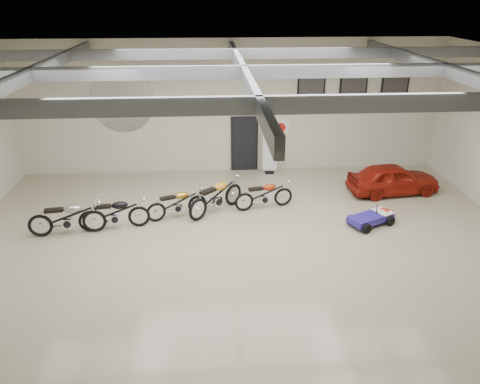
{
  "coord_description": "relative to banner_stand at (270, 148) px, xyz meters",
  "views": [
    {
      "loc": [
        -0.87,
        -11.37,
        6.56
      ],
      "look_at": [
        0.0,
        1.2,
        1.1
      ],
      "focal_mm": 35.0,
      "sensor_mm": 36.0,
      "label": 1
    }
  ],
  "objects": [
    {
      "name": "vintage_car",
      "position": [
        4.03,
        -2.21,
        -0.48
      ],
      "size": [
        1.62,
        3.26,
        1.07
      ],
      "primitive_type": "imported",
      "rotation": [
        0.0,
        0.0,
        1.69
      ],
      "color": "maroon",
      "rests_on": "floor"
    },
    {
      "name": "oil_sign",
      "position": [
        0.46,
        0.45,
        0.69
      ],
      "size": [
        0.72,
        0.1,
        0.72
      ],
      "primitive_type": null,
      "color": "white",
      "rests_on": "back_wall"
    },
    {
      "name": "motorcycle_silver",
      "position": [
        -6.46,
        -4.5,
        -0.46
      ],
      "size": [
        2.2,
        0.91,
        1.11
      ],
      "primitive_type": null,
      "rotation": [
        0.0,
        0.0,
        0.12
      ],
      "color": "silver",
      "rests_on": "floor"
    },
    {
      "name": "poster_mid",
      "position": [
        3.16,
        0.46,
        2.09
      ],
      "size": [
        1.05,
        0.08,
        1.35
      ],
      "primitive_type": null,
      "color": "black",
      "rests_on": "back_wall"
    },
    {
      "name": "floor",
      "position": [
        -1.44,
        -5.5,
        -1.01
      ],
      "size": [
        16.0,
        12.0,
        0.01
      ],
      "primitive_type": "cube",
      "color": "tan",
      "rests_on": "ground"
    },
    {
      "name": "ceiling",
      "position": [
        -1.44,
        -5.5,
        3.99
      ],
      "size": [
        16.0,
        12.0,
        0.01
      ],
      "primitive_type": "cube",
      "color": "gray",
      "rests_on": "back_wall"
    },
    {
      "name": "back_wall",
      "position": [
        -1.44,
        0.5,
        1.49
      ],
      "size": [
        16.0,
        0.02,
        5.0
      ],
      "primitive_type": "cube",
      "color": "beige",
      "rests_on": "floor"
    },
    {
      "name": "poster_left",
      "position": [
        1.56,
        0.46,
        2.09
      ],
      "size": [
        1.05,
        0.08,
        1.35
      ],
      "primitive_type": null,
      "color": "black",
      "rests_on": "back_wall"
    },
    {
      "name": "go_kart",
      "position": [
        2.63,
        -4.48,
        -0.7
      ],
      "size": [
        1.89,
        1.46,
        0.63
      ],
      "primitive_type": null,
      "rotation": [
        0.0,
        0.0,
        0.46
      ],
      "color": "navy",
      "rests_on": "floor"
    },
    {
      "name": "ceiling_beams",
      "position": [
        -1.44,
        -5.5,
        3.74
      ],
      "size": [
        15.8,
        11.8,
        0.32
      ],
      "primitive_type": null,
      "color": "slate",
      "rests_on": "ceiling"
    },
    {
      "name": "door",
      "position": [
        -0.94,
        0.45,
        0.04
      ],
      "size": [
        0.92,
        0.08,
        2.1
      ],
      "primitive_type": "cube",
      "color": "black",
      "rests_on": "back_wall"
    },
    {
      "name": "poster_right",
      "position": [
        4.76,
        0.46,
        2.09
      ],
      "size": [
        1.05,
        0.08,
        1.35
      ],
      "primitive_type": null,
      "color": "black",
      "rests_on": "back_wall"
    },
    {
      "name": "motorcycle_gold",
      "position": [
        -3.36,
        -3.61,
        -0.51
      ],
      "size": [
        2.0,
        1.26,
        1.0
      ],
      "primitive_type": null,
      "rotation": [
        0.0,
        0.0,
        0.38
      ],
      "color": "silver",
      "rests_on": "floor"
    },
    {
      "name": "motorcycle_yellow",
      "position": [
        -2.14,
        -3.33,
        -0.43
      ],
      "size": [
        2.11,
        2.03,
        1.16
      ],
      "primitive_type": null,
      "rotation": [
        0.0,
        0.0,
        0.75
      ],
      "color": "silver",
      "rests_on": "floor"
    },
    {
      "name": "motorcycle_black",
      "position": [
        -5.16,
        -4.26,
        -0.48
      ],
      "size": [
        2.1,
        0.93,
        1.05
      ],
      "primitive_type": null,
      "rotation": [
        0.0,
        0.0,
        0.15
      ],
      "color": "silver",
      "rests_on": "floor"
    },
    {
      "name": "logo_plaque",
      "position": [
        -5.44,
        0.45,
        1.79
      ],
      "size": [
        2.3,
        0.06,
        1.16
      ],
      "primitive_type": null,
      "color": "silver",
      "rests_on": "back_wall"
    },
    {
      "name": "banner_stand",
      "position": [
        0.0,
        0.0,
        0.0
      ],
      "size": [
        0.56,
        0.26,
        2.02
      ],
      "primitive_type": null,
      "rotation": [
        0.0,
        0.0,
        -0.07
      ],
      "color": "white",
      "rests_on": "floor"
    },
    {
      "name": "motorcycle_red",
      "position": [
        -0.58,
        -3.14,
        -0.51
      ],
      "size": [
        2.01,
        1.03,
        1.0
      ],
      "primitive_type": null,
      "rotation": [
        0.0,
        0.0,
        0.24
      ],
      "color": "silver",
      "rests_on": "floor"
    }
  ]
}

